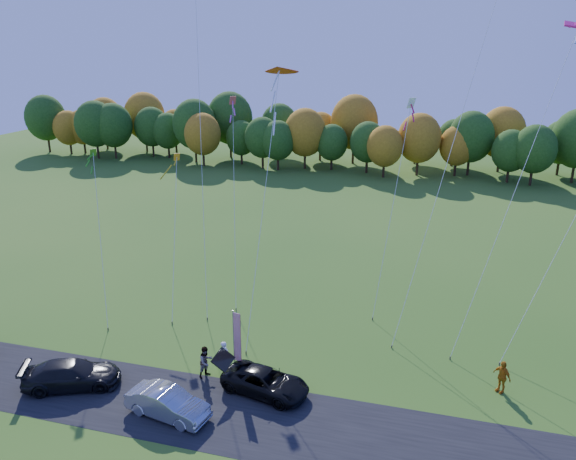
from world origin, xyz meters
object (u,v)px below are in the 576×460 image
(black_suv, at_px, (266,382))
(person_east, at_px, (502,377))
(silver_sedan, at_px, (168,403))
(feather_flag, at_px, (236,336))

(black_suv, xyz_separation_m, person_east, (12.57, 3.63, 0.27))
(silver_sedan, distance_m, person_east, 18.20)
(silver_sedan, xyz_separation_m, person_east, (16.83, 6.92, 0.21))
(person_east, bearing_deg, silver_sedan, -114.81)
(feather_flag, bearing_deg, silver_sedan, -114.83)
(black_suv, bearing_deg, silver_sedan, 140.24)
(silver_sedan, height_order, person_east, person_east)
(black_suv, distance_m, person_east, 13.08)
(feather_flag, bearing_deg, black_suv, -31.11)
(silver_sedan, relative_size, person_east, 2.38)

